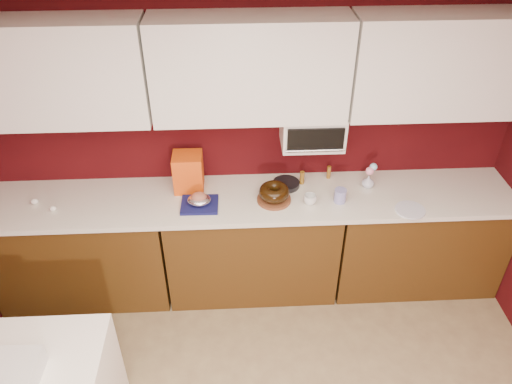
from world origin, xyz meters
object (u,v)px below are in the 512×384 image
Objects in this scene: toaster_oven at (312,129)px; foil_ham_nest at (199,200)px; pandoro_box at (188,172)px; bundt_cake at (274,192)px; flower_vase at (368,181)px; blue_jar at (340,196)px; coffee_mug at (310,199)px; newspaper_stack at (5,374)px.

toaster_oven reaches higher than foil_ham_nest.
pandoro_box is (-0.92, -0.02, -0.33)m from toaster_oven.
flower_vase is at bearing 10.89° from bundt_cake.
bundt_cake is 0.49m from blue_jar.
bundt_cake is 0.55m from foil_ham_nest.
toaster_oven is 2.00× the size of bundt_cake.
foil_ham_nest is 1.30m from flower_vase.
pandoro_box is at bearing 164.85° from coffee_mug.
bundt_cake is 0.76× the size of pandoro_box.
toaster_oven reaches higher than pandoro_box.
newspaper_stack is (-1.79, -1.28, -0.14)m from coffee_mug.
foil_ham_nest is at bearing -179.94° from blue_jar.
foil_ham_nest is 1.03m from blue_jar.
coffee_mug is (0.26, -0.05, -0.03)m from bundt_cake.
coffee_mug is 2.20m from newspaper_stack.
blue_jar is at bearing -3.89° from bundt_cake.
foil_ham_nest is at bearing -69.42° from pandoro_box.
newspaper_stack is at bearing -146.99° from flower_vase.
pandoro_box is (-0.08, 0.23, 0.09)m from foil_ham_nest.
bundt_cake reaches higher than coffee_mug.
coffee_mug is (0.89, -0.24, -0.10)m from pandoro_box.
coffee_mug is 0.81× the size of flower_vase.
foil_ham_nest is at bearing -163.32° from toaster_oven.
pandoro_box reaches higher than blue_jar.
toaster_oven is 0.62m from flower_vase.
bundt_cake is at bearing -169.11° from flower_vase.
bundt_cake is 2.00× the size of flower_vase.
flower_vase is (1.37, -0.05, -0.09)m from pandoro_box.
toaster_oven is at bearing 84.33° from coffee_mug.
toaster_oven reaches higher than newspaper_stack.
coffee_mug reaches higher than foil_ham_nest.
blue_jar is (1.12, -0.23, -0.10)m from pandoro_box.
toaster_oven is 0.50m from coffee_mug.
blue_jar is (0.22, 0.02, 0.01)m from coffee_mug.
flower_vase is at bearing -9.52° from toaster_oven.
blue_jar reaches higher than foil_ham_nest.
toaster_oven is 0.53m from blue_jar.
toaster_oven is 1.51× the size of pandoro_box.
newspaper_stack is at bearing -138.97° from bundt_cake.
bundt_cake reaches higher than flower_vase.
bundt_cake is 2.03m from newspaper_stack.
coffee_mug is 0.27× the size of newspaper_stack.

